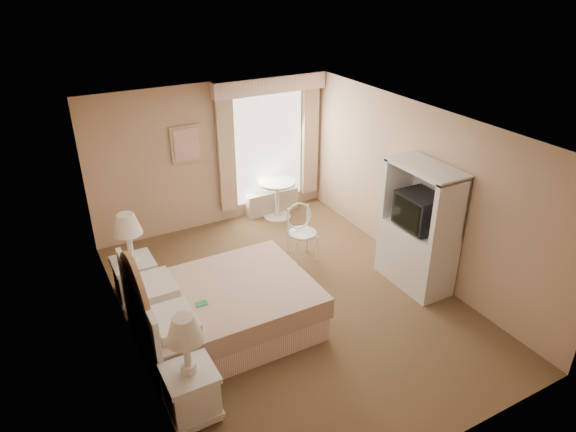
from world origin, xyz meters
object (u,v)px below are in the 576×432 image
nightstand_near (190,381)px  bed (218,310)px  cafe_chair (301,228)px  round_table (277,193)px  armoire (418,237)px  nightstand_far (134,269)px

nightstand_near → bed: bearing=56.6°
bed → cafe_chair: bearing=31.2°
bed → nightstand_near: (-0.72, -1.09, 0.11)m
nightstand_near → cafe_chair: nightstand_near is taller
round_table → cafe_chair: cafe_chair is taller
round_table → armoire: size_ratio=0.39×
nightstand_near → nightstand_far: size_ratio=0.95×
bed → round_table: (2.16, 2.54, 0.11)m
nightstand_near → nightstand_far: 2.32m
cafe_chair → nightstand_far: bearing=-178.1°
round_table → nightstand_far: bearing=-155.4°
armoire → nightstand_far: bearing=157.6°
round_table → cafe_chair: size_ratio=0.78×
round_table → armoire: (0.77, -2.83, 0.29)m
bed → cafe_chair: size_ratio=2.37×
armoire → cafe_chair: bearing=128.1°
bed → nightstand_far: (-0.72, 1.22, 0.14)m
bed → armoire: armoire is taller
bed → cafe_chair: 2.15m
bed → nightstand_far: size_ratio=1.65×
bed → round_table: size_ratio=3.04×
nightstand_far → cafe_chair: 2.56m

